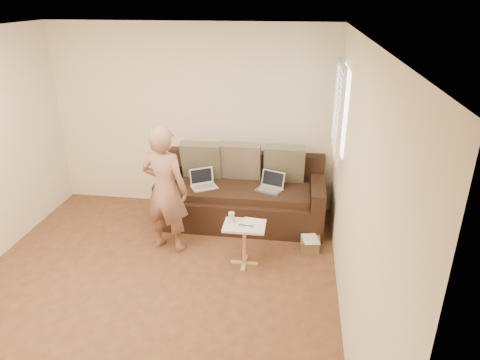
% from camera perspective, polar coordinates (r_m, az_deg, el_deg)
% --- Properties ---
extents(floor, '(4.50, 4.50, 0.00)m').
position_cam_1_polar(floor, '(4.79, -12.34, -14.81)').
color(floor, '#512B1E').
rests_on(floor, ground).
extents(ceiling, '(4.50, 4.50, 0.00)m').
position_cam_1_polar(ceiling, '(3.80, -15.85, 17.78)').
color(ceiling, white).
rests_on(ceiling, wall_back).
extents(wall_back, '(4.00, 0.00, 4.00)m').
position_cam_1_polar(wall_back, '(6.14, -6.35, 8.03)').
color(wall_back, beige).
rests_on(wall_back, ground).
extents(wall_right, '(0.00, 4.50, 4.50)m').
position_cam_1_polar(wall_right, '(3.87, 14.83, -2.12)').
color(wall_right, beige).
rests_on(wall_right, ground).
extents(window_blinds, '(0.12, 0.88, 1.08)m').
position_cam_1_polar(window_blinds, '(5.15, 13.10, 9.15)').
color(window_blinds, white).
rests_on(window_blinds, wall_right).
extents(sofa, '(2.20, 0.95, 0.85)m').
position_cam_1_polar(sofa, '(5.86, 0.27, -1.72)').
color(sofa, black).
rests_on(sofa, ground).
extents(pillow_left, '(0.55, 0.29, 0.57)m').
position_cam_1_polar(pillow_left, '(6.01, -5.13, 2.62)').
color(pillow_left, '#53523D').
rests_on(pillow_left, sofa).
extents(pillow_mid, '(0.55, 0.27, 0.57)m').
position_cam_1_polar(pillow_mid, '(5.95, 0.12, 2.49)').
color(pillow_mid, brown).
rests_on(pillow_mid, sofa).
extents(pillow_right, '(0.55, 0.28, 0.57)m').
position_cam_1_polar(pillow_right, '(5.89, 5.90, 2.14)').
color(pillow_right, '#53523D').
rests_on(pillow_right, sofa).
extents(laptop_silver, '(0.39, 0.34, 0.22)m').
position_cam_1_polar(laptop_silver, '(5.72, 3.87, -1.41)').
color(laptop_silver, '#B7BABC').
rests_on(laptop_silver, sofa).
extents(laptop_white, '(0.40, 0.37, 0.24)m').
position_cam_1_polar(laptop_white, '(5.82, -4.78, -1.00)').
color(laptop_white, white).
rests_on(laptop_white, sofa).
extents(person, '(0.64, 0.50, 1.58)m').
position_cam_1_polar(person, '(5.16, -9.88, -1.30)').
color(person, '#875549').
rests_on(person, ground).
extents(side_table, '(0.47, 0.33, 0.52)m').
position_cam_1_polar(side_table, '(5.02, 0.58, -8.54)').
color(side_table, silver).
rests_on(side_table, ground).
extents(drinking_glass, '(0.07, 0.07, 0.12)m').
position_cam_1_polar(drinking_glass, '(4.92, -1.14, -4.97)').
color(drinking_glass, silver).
rests_on(drinking_glass, side_table).
extents(scissors, '(0.19, 0.11, 0.02)m').
position_cam_1_polar(scissors, '(4.85, 0.82, -6.07)').
color(scissors, silver).
rests_on(scissors, side_table).
extents(paper_on_table, '(0.25, 0.33, 0.00)m').
position_cam_1_polar(paper_on_table, '(4.90, 1.36, -5.86)').
color(paper_on_table, white).
rests_on(paper_on_table, side_table).
extents(striped_box, '(0.24, 0.24, 0.15)m').
position_cam_1_polar(striped_box, '(5.45, 9.27, -8.39)').
color(striped_box, '#C9461E').
rests_on(striped_box, ground).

